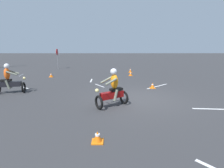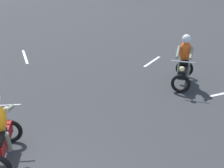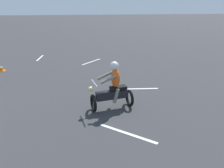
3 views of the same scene
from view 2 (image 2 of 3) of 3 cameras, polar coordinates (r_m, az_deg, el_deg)
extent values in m
torus|color=black|center=(7.64, -18.25, -8.21)|extent=(0.56, 0.42, 0.60)
cube|color=maroon|center=(6.99, -19.49, -9.55)|extent=(0.81, 1.05, 0.28)
cylinder|color=silver|center=(7.26, -19.05, -3.75)|extent=(0.60, 0.42, 0.04)
sphere|color=#F2E08C|center=(7.45, -18.66, -4.50)|extent=(0.22, 0.22, 0.16)
cylinder|color=slate|center=(6.78, -18.28, -4.27)|extent=(0.38, 0.51, 0.27)
cylinder|color=slate|center=(6.88, -18.52, -10.01)|extent=(0.24, 0.27, 0.51)
torus|color=black|center=(9.81, 12.44, 0.06)|extent=(0.61, 0.21, 0.60)
torus|color=black|center=(11.00, 13.10, 2.76)|extent=(0.61, 0.21, 0.60)
cube|color=black|center=(10.32, 12.90, 2.61)|extent=(0.44, 1.13, 0.28)
cube|color=black|center=(10.45, 13.12, 4.16)|extent=(0.36, 0.60, 0.10)
cylinder|color=silver|center=(9.59, 12.85, 3.98)|extent=(0.69, 0.17, 0.04)
sphere|color=#F2E08C|center=(9.53, 12.68, 2.71)|extent=(0.19, 0.19, 0.16)
ellipsoid|color=#EA5919|center=(10.24, 13.26, 5.86)|extent=(0.45, 0.35, 0.64)
cylinder|color=slate|center=(9.95, 12.00, 5.74)|extent=(0.19, 0.55, 0.27)
cylinder|color=slate|center=(9.93, 14.30, 5.47)|extent=(0.19, 0.55, 0.27)
cylinder|color=slate|center=(10.42, 12.18, 2.90)|extent=(0.16, 0.26, 0.51)
cylinder|color=slate|center=(10.41, 13.71, 2.71)|extent=(0.16, 0.26, 0.51)
sphere|color=silver|center=(10.08, 13.48, 8.05)|extent=(0.33, 0.33, 0.28)
cube|color=silver|center=(12.32, 7.36, 4.11)|extent=(0.22, 1.34, 0.01)
cube|color=silver|center=(13.23, -15.61, 4.85)|extent=(1.35, 1.23, 0.01)
camera|label=1|loc=(12.50, -44.70, 9.76)|focal=28.00mm
camera|label=3|loc=(9.48, 56.04, 8.86)|focal=35.00mm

